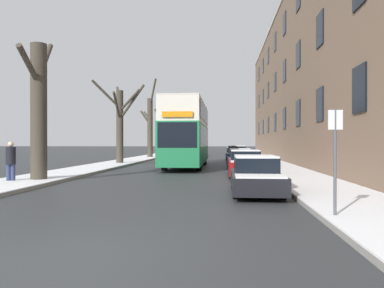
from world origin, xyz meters
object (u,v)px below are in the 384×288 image
object	(u,v)px
parked_car_2	(240,159)
parked_car_0	(256,176)
bare_tree_left_3	(166,133)
parked_car_3	(237,155)
oncoming_van	(187,146)
double_decker_bus	(187,131)
street_sign_post	(335,157)
parked_car_1	(245,164)
parked_car_4	(235,154)
bare_tree_left_0	(39,106)
bare_tree_left_2	(150,126)
pedestrian_left_sidewalk	(11,161)
bare_tree_left_1	(120,121)

from	to	relation	value
parked_car_2	parked_car_0	bearing A→B (deg)	-90.00
bare_tree_left_3	parked_car_3	xyz separation A→B (m)	(9.52, -21.31, -2.43)
parked_car_3	oncoming_van	size ratio (longest dim) A/B	0.71
double_decker_bus	parked_car_2	bearing A→B (deg)	-4.67
bare_tree_left_3	parked_car_3	world-z (taller)	bare_tree_left_3
parked_car_3	street_sign_post	xyz separation A→B (m)	(1.38, -23.65, 0.77)
double_decker_bus	parked_car_1	bearing A→B (deg)	-61.61
parked_car_4	oncoming_van	world-z (taller)	oncoming_van
bare_tree_left_0	parked_car_0	bearing A→B (deg)	-16.69
bare_tree_left_3	parked_car_0	bearing A→B (deg)	-76.71
bare_tree_left_2	street_sign_post	distance (m)	34.65
pedestrian_left_sidewalk	street_sign_post	bearing A→B (deg)	139.93
parked_car_2	street_sign_post	size ratio (longest dim) A/B	1.77
bare_tree_left_2	bare_tree_left_3	world-z (taller)	bare_tree_left_2
bare_tree_left_3	street_sign_post	world-z (taller)	bare_tree_left_3
street_sign_post	bare_tree_left_2	bearing A→B (deg)	108.17
parked_car_2	bare_tree_left_2	bearing A→B (deg)	122.13
bare_tree_left_2	pedestrian_left_sidewalk	bearing A→B (deg)	-91.75
bare_tree_left_0	bare_tree_left_2	distance (m)	25.42
bare_tree_left_0	parked_car_3	world-z (taller)	bare_tree_left_0
bare_tree_left_0	parked_car_4	world-z (taller)	bare_tree_left_0
bare_tree_left_1	parked_car_0	xyz separation A→B (m)	(9.39, -16.02, -2.86)
bare_tree_left_2	street_sign_post	xyz separation A→B (m)	(10.78, -32.85, -2.19)
parked_car_0	oncoming_van	distance (m)	35.39
street_sign_post	parked_car_0	bearing A→B (deg)	106.59
parked_car_3	bare_tree_left_1	bearing A→B (deg)	-162.29
parked_car_3	parked_car_1	bearing A→B (deg)	-90.00
bare_tree_left_3	oncoming_van	size ratio (longest dim) A/B	1.27
parked_car_1	parked_car_2	bearing A→B (deg)	90.00
bare_tree_left_2	parked_car_1	distance (m)	23.77
bare_tree_left_0	bare_tree_left_1	size ratio (longest dim) A/B	1.02
bare_tree_left_2	parked_car_2	size ratio (longest dim) A/B	1.96
bare_tree_left_2	parked_car_1	xyz separation A→B (m)	(9.40, -21.62, -3.00)
bare_tree_left_2	parked_car_0	world-z (taller)	bare_tree_left_2
double_decker_bus	pedestrian_left_sidewalk	world-z (taller)	double_decker_bus
oncoming_van	street_sign_post	bearing A→B (deg)	-79.55
pedestrian_left_sidewalk	bare_tree_left_1	bearing A→B (deg)	-103.55
double_decker_bus	parked_car_4	size ratio (longest dim) A/B	2.65
parked_car_2	oncoming_van	distance (m)	22.44
bare_tree_left_2	parked_car_4	size ratio (longest dim) A/B	2.05
double_decker_bus	parked_car_3	distance (m)	6.90
parked_car_3	street_sign_post	distance (m)	23.70
street_sign_post	parked_car_2	bearing A→B (deg)	94.41
bare_tree_left_0	parked_car_1	size ratio (longest dim) A/B	1.51
double_decker_bus	parked_car_3	bearing A→B (deg)	55.42
parked_car_2	parked_car_3	xyz separation A→B (m)	(0.00, 5.76, 0.06)
parked_car_0	pedestrian_left_sidewalk	world-z (taller)	pedestrian_left_sidewalk
bare_tree_left_0	parked_car_1	bearing A→B (deg)	22.06
bare_tree_left_0	bare_tree_left_1	distance (m)	13.21
oncoming_van	street_sign_post	size ratio (longest dim) A/B	2.19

